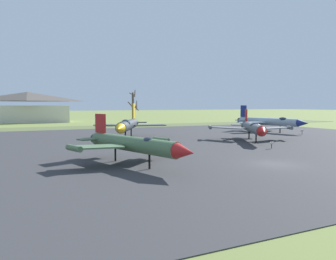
{
  "coord_description": "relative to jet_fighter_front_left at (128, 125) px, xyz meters",
  "views": [
    {
      "loc": [
        -21.17,
        -22.48,
        5.44
      ],
      "look_at": [
        -3.34,
        15.96,
        2.17
      ],
      "focal_mm": 34.64,
      "sensor_mm": 36.0,
      "label": 1
    }
  ],
  "objects": [
    {
      "name": "bare_tree_left_of_center",
      "position": [
        12.42,
        33.83,
        2.08
      ],
      "size": [
        2.9,
        2.2,
        8.41
      ],
      "color": "brown",
      "rests_on": "ground"
    },
    {
      "name": "info_placard_rear_right",
      "position": [
        12.63,
        -18.45,
        -1.73
      ],
      "size": [
        0.66,
        0.24,
        0.88
      ],
      "color": "black",
      "rests_on": "ground"
    },
    {
      "name": "jet_fighter_rear_right",
      "position": [
        15.85,
        -10.92,
        -0.23
      ],
      "size": [
        12.33,
        13.6,
        4.75
      ],
      "color": "#565B60",
      "rests_on": "ground"
    },
    {
      "name": "jet_fighter_front_left",
      "position": [
        0.0,
        0.0,
        0.0
      ],
      "size": [
        11.02,
        15.38,
        5.73
      ],
      "color": "#33383D",
      "rests_on": "ground"
    },
    {
      "name": "bare_tree_center",
      "position": [
        12.81,
        35.21,
        2.49
      ],
      "size": [
        2.16,
        2.13,
        9.59
      ],
      "color": "brown",
      "rests_on": "ground"
    },
    {
      "name": "info_placard_front_left",
      "position": [
        -3.36,
        -7.16,
        -1.57
      ],
      "size": [
        0.62,
        0.32,
        1.15
      ],
      "color": "black",
      "rests_on": "ground"
    },
    {
      "name": "jet_fighter_rear_left",
      "position": [
        -6.56,
        -21.81,
        -0.31
      ],
      "size": [
        10.31,
        13.97,
        4.55
      ],
      "color": "#4C6B47",
      "rests_on": "ground"
    },
    {
      "name": "ground_plane",
      "position": [
        5.37,
        -26.71,
        -2.3
      ],
      "size": [
        600.0,
        600.0,
        0.0
      ],
      "primitive_type": "plane",
      "color": "olive"
    },
    {
      "name": "info_placard_front_right",
      "position": [
        31.09,
        -6.2,
        -1.7
      ],
      "size": [
        0.61,
        0.4,
        0.92
      ],
      "color": "black",
      "rests_on": "ground"
    },
    {
      "name": "jet_fighter_front_right",
      "position": [
        29.44,
        0.44,
        -0.1
      ],
      "size": [
        12.03,
        15.57,
        5.36
      ],
      "color": "#8EA3B2",
      "rests_on": "ground"
    },
    {
      "name": "asphalt_apron",
      "position": [
        5.37,
        -7.67,
        -2.27
      ],
      "size": [
        85.13,
        63.47,
        0.05
      ],
      "primitive_type": "cube",
      "color": "#333335",
      "rests_on": "ground"
    },
    {
      "name": "grass_verge_strip",
      "position": [
        5.37,
        30.06,
        -2.27
      ],
      "size": [
        145.13,
        12.0,
        0.06
      ],
      "primitive_type": "cube",
      "color": "#545F36",
      "rests_on": "ground"
    },
    {
      "name": "visitor_building",
      "position": [
        -12.88,
        62.48,
        2.4
      ],
      "size": [
        26.11,
        15.9,
        9.56
      ],
      "color": "beige",
      "rests_on": "ground"
    }
  ]
}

